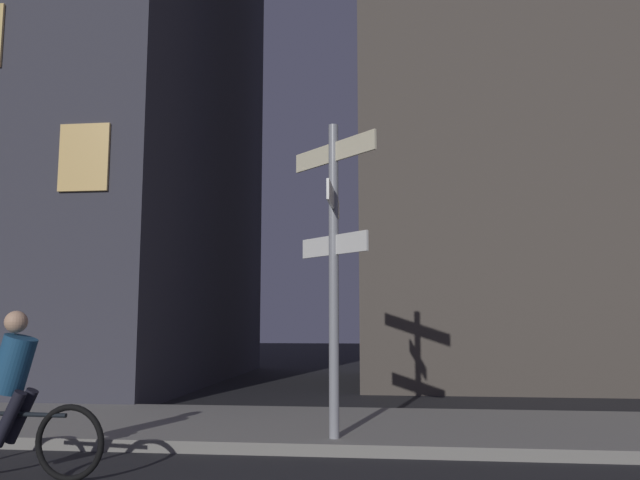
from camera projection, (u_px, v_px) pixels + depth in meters
sidewalk_kerb at (412, 429)px, 8.40m from camera, size 40.00×3.03×0.14m
signpost at (334, 248)px, 7.66m from camera, size 1.09×1.42×3.79m
cyclist at (16, 399)px, 6.15m from camera, size 1.82×0.36×1.61m
building_left_block at (31, 58)px, 16.88m from camera, size 10.61×10.02×16.97m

